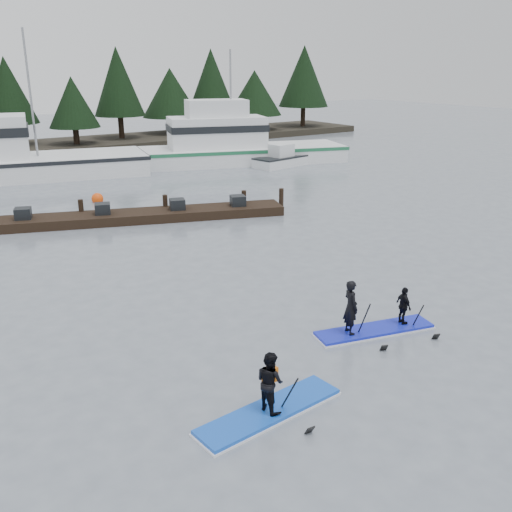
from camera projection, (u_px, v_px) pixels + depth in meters
ground at (389, 359)px, 14.50m from camera, size 160.00×160.00×0.00m
far_shore at (11, 150)px, 47.23m from camera, size 70.00×8.00×0.60m
treeline at (12, 154)px, 47.33m from camera, size 60.00×4.00×8.00m
fishing_boat_medium at (236, 154)px, 42.86m from camera, size 16.09×9.12×9.08m
skiff at (290, 160)px, 42.15m from camera, size 6.28×2.85×0.71m
floating_dock at (146, 216)px, 27.28m from camera, size 13.08×6.12×0.44m
buoy_b at (98, 202)px, 30.94m from camera, size 0.63×0.63×0.63m
buoy_c at (232, 166)px, 41.63m from camera, size 0.49×0.49×0.49m
paddleboard_solo at (270, 395)px, 12.08m from camera, size 3.51×1.21×1.89m
paddleboard_duo at (373, 316)px, 15.77m from camera, size 3.50×1.71×2.17m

